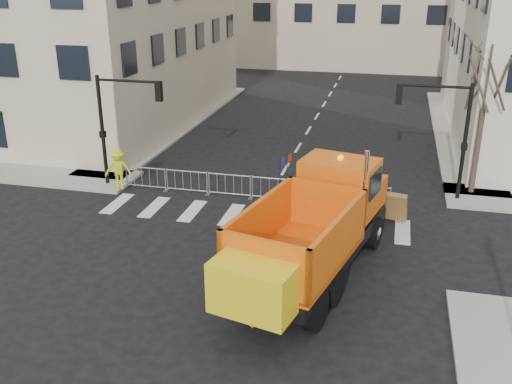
% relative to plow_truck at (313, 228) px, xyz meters
% --- Properties ---
extents(ground, '(120.00, 120.00, 0.00)m').
position_rel_plow_truck_xyz_m(ground, '(-3.06, -0.95, -1.92)').
color(ground, black).
rests_on(ground, ground).
extents(sidewalk_back, '(64.00, 5.00, 0.15)m').
position_rel_plow_truck_xyz_m(sidewalk_back, '(-3.06, 7.55, -1.84)').
color(sidewalk_back, gray).
rests_on(sidewalk_back, ground).
extents(traffic_light_left, '(0.18, 0.18, 5.40)m').
position_rel_plow_truck_xyz_m(traffic_light_left, '(-11.06, 6.55, 0.78)').
color(traffic_light_left, black).
rests_on(traffic_light_left, ground).
extents(traffic_light_right, '(0.18, 0.18, 5.40)m').
position_rel_plow_truck_xyz_m(traffic_light_right, '(5.44, 8.55, 0.78)').
color(traffic_light_right, black).
rests_on(traffic_light_right, ground).
extents(crowd_barriers, '(12.60, 0.60, 1.10)m').
position_rel_plow_truck_xyz_m(crowd_barriers, '(-3.81, 6.65, -1.37)').
color(crowd_barriers, '#9EA0A5').
rests_on(crowd_barriers, ground).
extents(street_tree, '(3.00, 3.00, 7.50)m').
position_rel_plow_truck_xyz_m(street_tree, '(6.14, 9.55, 1.83)').
color(street_tree, '#382B21').
rests_on(street_tree, ground).
extents(plow_truck, '(5.48, 11.51, 4.32)m').
position_rel_plow_truck_xyz_m(plow_truck, '(0.00, 0.00, 0.00)').
color(plow_truck, black).
rests_on(plow_truck, ground).
extents(cop_a, '(0.85, 0.83, 1.97)m').
position_rel_plow_truck_xyz_m(cop_a, '(1.82, 6.05, -0.93)').
color(cop_a, black).
rests_on(cop_a, ground).
extents(cop_b, '(1.14, 0.97, 2.07)m').
position_rel_plow_truck_xyz_m(cop_b, '(0.96, 6.05, -0.89)').
color(cop_b, black).
rests_on(cop_b, ground).
extents(cop_c, '(0.86, 1.25, 1.97)m').
position_rel_plow_truck_xyz_m(cop_c, '(0.19, 5.44, -0.94)').
color(cop_c, black).
rests_on(cop_c, ground).
extents(worker, '(1.42, 1.04, 1.96)m').
position_rel_plow_truck_xyz_m(worker, '(-10.12, 5.97, -0.79)').
color(worker, '#B8D218').
rests_on(worker, sidewalk_back).
extents(newspaper_box, '(0.57, 0.55, 1.10)m').
position_rel_plow_truck_xyz_m(newspaper_box, '(1.91, 5.68, -1.22)').
color(newspaper_box, '#B60E22').
rests_on(newspaper_box, sidewalk_back).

